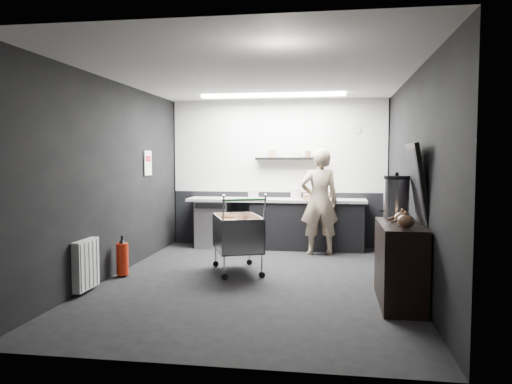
# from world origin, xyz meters

# --- Properties ---
(floor) EXTENTS (5.50, 5.50, 0.00)m
(floor) POSITION_xyz_m (0.00, 0.00, 0.00)
(floor) COLOR black
(floor) RESTS_ON ground
(ceiling) EXTENTS (5.50, 5.50, 0.00)m
(ceiling) POSITION_xyz_m (0.00, 0.00, 2.70)
(ceiling) COLOR silver
(ceiling) RESTS_ON wall_back
(wall_back) EXTENTS (5.50, 0.00, 5.50)m
(wall_back) POSITION_xyz_m (0.00, 2.75, 1.35)
(wall_back) COLOR black
(wall_back) RESTS_ON floor
(wall_front) EXTENTS (5.50, 0.00, 5.50)m
(wall_front) POSITION_xyz_m (0.00, -2.75, 1.35)
(wall_front) COLOR black
(wall_front) RESTS_ON floor
(wall_left) EXTENTS (0.00, 5.50, 5.50)m
(wall_left) POSITION_xyz_m (-2.00, 0.00, 1.35)
(wall_left) COLOR black
(wall_left) RESTS_ON floor
(wall_right) EXTENTS (0.00, 5.50, 5.50)m
(wall_right) POSITION_xyz_m (2.00, 0.00, 1.35)
(wall_right) COLOR black
(wall_right) RESTS_ON floor
(kitchen_wall_panel) EXTENTS (3.95, 0.02, 1.70)m
(kitchen_wall_panel) POSITION_xyz_m (0.00, 2.73, 1.85)
(kitchen_wall_panel) COLOR silver
(kitchen_wall_panel) RESTS_ON wall_back
(dado_panel) EXTENTS (3.95, 0.02, 1.00)m
(dado_panel) POSITION_xyz_m (0.00, 2.73, 0.50)
(dado_panel) COLOR black
(dado_panel) RESTS_ON wall_back
(floating_shelf) EXTENTS (1.20, 0.22, 0.04)m
(floating_shelf) POSITION_xyz_m (0.20, 2.62, 1.62)
(floating_shelf) COLOR black
(floating_shelf) RESTS_ON wall_back
(wall_clock) EXTENTS (0.20, 0.03, 0.20)m
(wall_clock) POSITION_xyz_m (1.40, 2.72, 2.15)
(wall_clock) COLOR silver
(wall_clock) RESTS_ON wall_back
(poster) EXTENTS (0.02, 0.30, 0.40)m
(poster) POSITION_xyz_m (-1.98, 1.30, 1.55)
(poster) COLOR white
(poster) RESTS_ON wall_left
(poster_red_band) EXTENTS (0.02, 0.22, 0.10)m
(poster_red_band) POSITION_xyz_m (-1.98, 1.30, 1.62)
(poster_red_band) COLOR red
(poster_red_band) RESTS_ON poster
(radiator) EXTENTS (0.10, 0.50, 0.60)m
(radiator) POSITION_xyz_m (-1.94, -0.90, 0.35)
(radiator) COLOR silver
(radiator) RESTS_ON wall_left
(ceiling_strip) EXTENTS (2.40, 0.20, 0.04)m
(ceiling_strip) POSITION_xyz_m (0.00, 1.85, 2.67)
(ceiling_strip) COLOR white
(ceiling_strip) RESTS_ON ceiling
(prep_counter) EXTENTS (3.20, 0.61, 0.90)m
(prep_counter) POSITION_xyz_m (0.14, 2.42, 0.46)
(prep_counter) COLOR black
(prep_counter) RESTS_ON floor
(person) EXTENTS (0.73, 0.56, 1.79)m
(person) POSITION_xyz_m (0.79, 1.97, 0.90)
(person) COLOR beige
(person) RESTS_ON floor
(shopping_cart) EXTENTS (0.93, 1.20, 1.10)m
(shopping_cart) POSITION_xyz_m (-0.34, 0.46, 0.53)
(shopping_cart) COLOR silver
(shopping_cart) RESTS_ON floor
(sideboard) EXTENTS (0.51, 1.20, 1.80)m
(sideboard) POSITION_xyz_m (1.77, -0.74, 0.57)
(sideboard) COLOR black
(sideboard) RESTS_ON floor
(fire_extinguisher) EXTENTS (0.16, 0.16, 0.54)m
(fire_extinguisher) POSITION_xyz_m (-1.85, -0.05, 0.26)
(fire_extinguisher) COLOR #B7210C
(fire_extinguisher) RESTS_ON floor
(cardboard_box) EXTENTS (0.47, 0.36, 0.09)m
(cardboard_box) POSITION_xyz_m (0.72, 2.37, 0.95)
(cardboard_box) COLOR #A47B57
(cardboard_box) RESTS_ON prep_counter
(pink_tub) EXTENTS (0.19, 0.19, 0.19)m
(pink_tub) POSITION_xyz_m (0.36, 2.42, 0.99)
(pink_tub) COLOR silver
(pink_tub) RESTS_ON prep_counter
(white_container) EXTENTS (0.17, 0.14, 0.15)m
(white_container) POSITION_xyz_m (-0.41, 2.37, 0.98)
(white_container) COLOR silver
(white_container) RESTS_ON prep_counter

